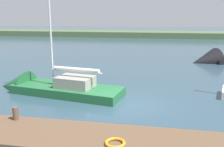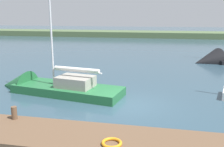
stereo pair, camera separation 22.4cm
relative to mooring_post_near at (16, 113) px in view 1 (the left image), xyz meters
name	(u,v)px [view 1 (the left image)]	position (x,y,z in m)	size (l,w,h in m)	color
ground_plane	(128,105)	(-3.85, -4.32, -0.98)	(200.00, 200.00, 0.00)	#2D4756
far_shoreline	(152,37)	(-3.85, -49.47, -0.98)	(180.00, 8.00, 2.40)	#4C603D
dock_pier	(109,147)	(-3.85, 0.77, -0.62)	(25.69, 2.19, 0.73)	brown
mooring_post_near	(16,113)	(0.00, 0.00, 0.00)	(0.22, 0.22, 0.51)	brown
life_ring_buoy	(115,143)	(-4.14, 1.20, -0.20)	(0.66, 0.66, 0.10)	orange
sailboat_mid_channel	(47,90)	(1.49, -5.89, -0.86)	(8.67, 3.68, 8.92)	#236638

